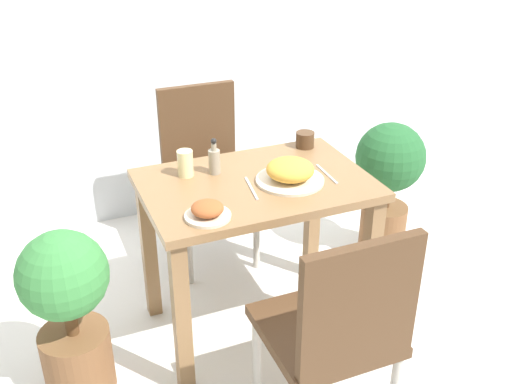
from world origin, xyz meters
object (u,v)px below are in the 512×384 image
(side_plate, at_px, (208,211))
(drink_cup, at_px, (305,140))
(juice_glass, at_px, (185,163))
(chair_near, at_px, (338,328))
(sauce_bottle, at_px, (214,160))
(food_plate, at_px, (290,172))
(potted_plant_right, at_px, (388,177))
(potted_plant_left, at_px, (68,307))
(chair_far, at_px, (205,165))

(side_plate, height_order, drink_cup, drink_cup)
(juice_glass, bearing_deg, chair_near, -73.60)
(side_plate, distance_m, juice_glass, 0.36)
(sauce_bottle, bearing_deg, side_plate, -112.89)
(food_plate, bearing_deg, potted_plant_right, 25.83)
(food_plate, height_order, potted_plant_left, food_plate)
(food_plate, distance_m, side_plate, 0.43)
(sauce_bottle, bearing_deg, food_plate, -36.72)
(chair_far, xyz_separation_m, drink_cup, (0.34, -0.44, 0.25))
(chair_near, distance_m, food_plate, 0.70)
(juice_glass, xyz_separation_m, sauce_bottle, (0.12, -0.02, 0.00))
(chair_near, xyz_separation_m, potted_plant_left, (-0.80, 0.60, -0.11))
(side_plate, height_order, potted_plant_right, side_plate)
(chair_near, distance_m, drink_cup, 1.02)
(sauce_bottle, bearing_deg, chair_near, -80.86)
(chair_near, distance_m, chair_far, 1.37)
(chair_far, bearing_deg, food_plate, -79.99)
(side_plate, xyz_separation_m, potted_plant_left, (-0.52, 0.11, -0.35))
(chair_near, relative_size, potted_plant_right, 1.22)
(sauce_bottle, xyz_separation_m, potted_plant_left, (-0.66, -0.23, -0.39))
(chair_far, distance_m, juice_glass, 0.63)
(chair_near, bearing_deg, side_plate, -60.41)
(side_plate, bearing_deg, juice_glass, 85.83)
(drink_cup, bearing_deg, potted_plant_right, 7.05)
(chair_near, relative_size, juice_glass, 8.14)
(drink_cup, bearing_deg, juice_glass, -172.17)
(food_plate, height_order, side_plate, food_plate)
(potted_plant_left, bearing_deg, potted_plant_right, 13.49)
(side_plate, relative_size, potted_plant_left, 0.24)
(chair_far, distance_m, potted_plant_right, 0.95)
(juice_glass, height_order, potted_plant_left, juice_glass)
(drink_cup, distance_m, potted_plant_left, 1.23)
(drink_cup, xyz_separation_m, potted_plant_left, (-1.13, -0.33, -0.36))
(food_plate, bearing_deg, juice_glass, 150.22)
(drink_cup, bearing_deg, food_plate, -126.14)
(chair_far, height_order, potted_plant_right, chair_far)
(food_plate, xyz_separation_m, juice_glass, (-0.37, 0.21, 0.01))
(potted_plant_right, bearing_deg, chair_near, -130.92)
(chair_far, bearing_deg, sauce_bottle, -103.03)
(juice_glass, relative_size, potted_plant_right, 0.15)
(side_plate, bearing_deg, drink_cup, 35.89)
(chair_near, xyz_separation_m, side_plate, (-0.28, 0.49, 0.25))
(juice_glass, relative_size, sauce_bottle, 0.71)
(juice_glass, distance_m, potted_plant_right, 1.17)
(side_plate, distance_m, potted_plant_right, 1.28)
(chair_far, height_order, food_plate, chair_far)
(potted_plant_right, bearing_deg, side_plate, -155.95)
(chair_far, distance_m, potted_plant_left, 1.11)
(chair_far, xyz_separation_m, side_plate, (-0.27, -0.88, 0.25))
(drink_cup, bearing_deg, side_plate, -144.11)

